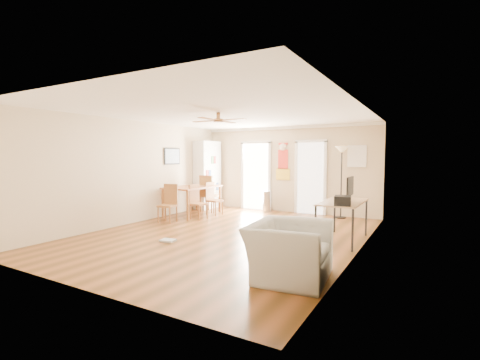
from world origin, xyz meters
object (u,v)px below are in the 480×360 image
Objects in this scene: bookshelf at (207,175)px; printer at (343,201)px; wastebasket_b at (288,251)px; computer_desk at (343,221)px; dining_chair_far at (210,194)px; armchair at (289,250)px; trash_can at (267,201)px; wastebasket_a at (268,238)px; dining_chair_right_a at (215,199)px; dining_chair_near at (167,204)px; dining_chair_right_b at (199,202)px; torchiere_lamp at (341,182)px; dining_table at (193,201)px.

bookshelf reaches higher than printer.
computer_desk is at bearing 73.69° from wastebasket_b.
dining_chair_far is 5.86m from armchair.
trash_can is 4.04m from wastebasket_a.
printer is 1.46m from wastebasket_b.
dining_chair_right_a is at bearing -33.56° from bookshelf.
wastebasket_a is at bearing -29.45° from bookshelf.
computer_desk is (4.35, 0.27, -0.08)m from dining_chair_near.
trash_can reaches higher than wastebasket_a.
wastebasket_a is at bearing -125.69° from dining_chair_right_a.
dining_chair_far is 1.78m from trash_can.
dining_chair_near is 2.89× the size of printer.
dining_chair_near reaches higher than computer_desk.
printer is 1.16× the size of wastebasket_b.
printer is (4.05, -1.08, 0.43)m from dining_chair_right_b.
printer is at bearing 23.53° from wastebasket_a.
bookshelf reaches higher than torchiere_lamp.
dining_chair_far is (-0.00, 1.92, 0.07)m from dining_chair_near.
wastebasket_a is (-0.49, -3.68, -0.83)m from torchiere_lamp.
dining_table reaches higher than wastebasket_a.
dining_chair_near is at bearing -84.28° from dining_table.
trash_can is 4.33m from printer.
printer reaches higher than wastebasket_a.
dining_chair_near is 3.35× the size of wastebasket_b.
armchair is at bearing -122.26° from dining_chair_right_b.
printer is 1.54m from wastebasket_a.
dining_chair_right_b is 4.21m from printer.
dining_chair_right_a is at bearing 139.74° from wastebasket_a.
dining_chair_near is (-0.43, -0.77, 0.02)m from dining_chair_right_b.
dining_chair_right_a is at bearing 139.44° from wastebasket_b.
wastebasket_a is (2.81, -2.38, -0.31)m from dining_chair_right_a.
dining_chair_near is at bearing 156.75° from dining_chair_right_b.
dining_chair_near reaches higher than dining_chair_right_b.
dining_table is 5.38× the size of wastebasket_a.
trash_can is at bearing 119.05° from wastebasket_b.
trash_can is at bearing 115.15° from wastebasket_a.
wastebasket_b is at bearing -129.60° from printer.
wastebasket_a is at bearing -31.61° from dining_table.
dining_chair_right_a reaches higher than armchair.
printer is at bearing -18.36° from dining_table.
dining_chair_near is (-0.43, -1.53, 0.02)m from dining_chair_right_a.
printer is 1.96m from armchair.
armchair is at bearing -94.08° from computer_desk.
computer_desk is (4.36, -1.65, -0.16)m from dining_chair_far.
printer is (4.48, -0.31, 0.40)m from dining_chair_near.
bookshelf is 2.35× the size of dining_chair_right_b.
armchair is (4.66, -4.65, -0.71)m from bookshelf.
printer reaches higher than wastebasket_b.
computer_desk is 4.86× the size of wastebasket_a.
armchair is (0.94, -1.33, 0.23)m from wastebasket_a.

